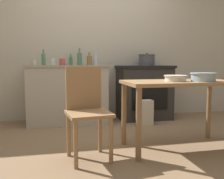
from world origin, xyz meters
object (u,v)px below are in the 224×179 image
object	(u,v)px
bottle_center_left	(71,61)
chair	(87,109)
mixing_bowl_large	(176,78)
work_table	(179,91)
stove	(144,92)
mixing_bowl_small	(203,77)
cup_right	(62,62)
bottle_far_left	(89,60)
cup_mid_right	(53,62)
bottle_center	(80,59)
cup_center_right	(34,62)
bottle_mid_left	(44,59)
bottle_left	(96,60)
flour_sack	(145,112)
stock_pot	(147,60)

from	to	relation	value
bottle_center_left	chair	bearing A→B (deg)	-88.31
mixing_bowl_large	work_table	bearing A→B (deg)	34.81
mixing_bowl_large	stove	bearing A→B (deg)	82.00
chair	mixing_bowl_small	distance (m)	1.24
mixing_bowl_small	cup_right	bearing A→B (deg)	132.91
mixing_bowl_large	bottle_far_left	size ratio (longest dim) A/B	1.21
stove	work_table	distance (m)	1.51
bottle_center_left	cup_right	size ratio (longest dim) A/B	1.86
stove	cup_right	size ratio (longest dim) A/B	9.22
stove	bottle_far_left	bearing A→B (deg)	179.02
stove	cup_mid_right	size ratio (longest dim) A/B	8.74
mixing_bowl_small	bottle_center	xyz separation A→B (m)	(-1.12, 1.68, 0.21)
cup_center_right	mixing_bowl_large	bearing A→B (deg)	-43.52
mixing_bowl_large	mixing_bowl_small	size ratio (longest dim) A/B	0.91
bottle_mid_left	bottle_left	bearing A→B (deg)	11.18
flour_sack	mixing_bowl_large	bearing A→B (deg)	-94.11
bottle_far_left	bottle_center_left	xyz separation A→B (m)	(-0.28, 0.14, -0.01)
mixing_bowl_large	bottle_far_left	bearing A→B (deg)	114.10
mixing_bowl_small	bottle_far_left	world-z (taller)	bottle_far_left
cup_right	mixing_bowl_small	bearing A→B (deg)	-47.09
work_table	stock_pot	size ratio (longest dim) A/B	4.27
bottle_left	bottle_center	distance (m)	0.30
mixing_bowl_small	cup_center_right	size ratio (longest dim) A/B	3.09
flour_sack	bottle_center	world-z (taller)	bottle_center
bottle_left	cup_center_right	xyz separation A→B (m)	(-0.96, -0.26, -0.04)
mixing_bowl_large	bottle_center	distance (m)	1.82
bottle_left	chair	bearing A→B (deg)	-101.89
bottle_left	bottle_mid_left	size ratio (longest dim) A/B	0.91
mixing_bowl_large	bottle_center_left	size ratio (longest dim) A/B	1.34
bottle_far_left	cup_center_right	size ratio (longest dim) A/B	2.32
mixing_bowl_small	cup_mid_right	distance (m)	2.19
mixing_bowl_small	bottle_center	size ratio (longest dim) A/B	0.99
work_table	cup_center_right	distance (m)	2.15
work_table	bottle_center	distance (m)	1.84
work_table	bottle_far_left	world-z (taller)	bottle_far_left
stove	cup_mid_right	world-z (taller)	cup_mid_right
mixing_bowl_small	bottle_left	xyz separation A→B (m)	(-0.84, 1.80, 0.19)
bottle_mid_left	bottle_center_left	bearing A→B (deg)	18.84
flour_sack	bottle_mid_left	bearing A→B (deg)	163.61
bottle_left	cup_right	bearing A→B (deg)	-151.04
stove	stock_pot	xyz separation A→B (m)	(0.06, 0.05, 0.54)
bottle_far_left	bottle_mid_left	distance (m)	0.70
work_table	bottle_center_left	bearing A→B (deg)	122.66
bottle_left	bottle_center	size ratio (longest dim) A/B	0.82
stove	bottle_mid_left	world-z (taller)	bottle_mid_left
stove	chair	world-z (taller)	chair
mixing_bowl_large	bottle_mid_left	world-z (taller)	bottle_mid_left
bottle_mid_left	stove	bearing A→B (deg)	-0.41
bottle_left	cup_right	distance (m)	0.63
bottle_left	bottle_center_left	xyz separation A→B (m)	(-0.41, -0.02, -0.02)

